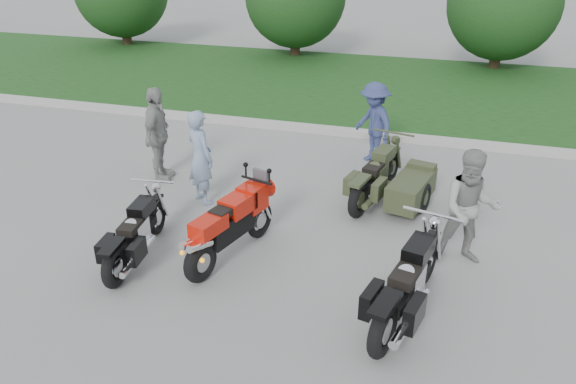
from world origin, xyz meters
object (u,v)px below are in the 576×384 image
(person_stripe, at_px, (200,157))
(person_grey, at_px, (470,208))
(person_denim, at_px, (374,123))
(sportbike_red, at_px, (229,225))
(cruiser_left, at_px, (134,237))
(cruiser_sidecar, at_px, (396,185))
(cruiser_right, at_px, (406,288))
(person_back, at_px, (158,135))

(person_stripe, relative_size, person_grey, 0.97)
(person_denim, bearing_deg, sportbike_red, -62.10)
(cruiser_left, relative_size, person_grey, 1.18)
(sportbike_red, distance_m, cruiser_sidecar, 3.32)
(person_grey, relative_size, person_denim, 1.05)
(cruiser_right, bearing_deg, person_back, 162.62)
(sportbike_red, height_order, cruiser_sidecar, sportbike_red)
(sportbike_red, height_order, person_grey, person_grey)
(sportbike_red, relative_size, cruiser_sidecar, 0.91)
(person_stripe, relative_size, person_denim, 1.02)
(person_stripe, bearing_deg, person_grey, -154.18)
(person_grey, bearing_deg, cruiser_left, -172.99)
(cruiser_left, height_order, person_stripe, person_stripe)
(person_back, bearing_deg, person_grey, -113.22)
(cruiser_right, bearing_deg, sportbike_red, 178.80)
(cruiser_right, relative_size, cruiser_sidecar, 1.06)
(person_denim, bearing_deg, cruiser_sidecar, -23.27)
(cruiser_left, bearing_deg, person_back, 104.85)
(person_stripe, relative_size, person_back, 0.94)
(person_stripe, bearing_deg, cruiser_right, -176.55)
(cruiser_left, distance_m, person_stripe, 2.18)
(cruiser_sidecar, height_order, person_grey, person_grey)
(cruiser_right, distance_m, person_back, 5.98)
(cruiser_left, bearing_deg, sportbike_red, 12.87)
(sportbike_red, bearing_deg, cruiser_sidecar, 64.42)
(person_back, bearing_deg, person_stripe, -129.16)
(person_denim, bearing_deg, cruiser_left, -73.73)
(cruiser_right, height_order, person_grey, person_grey)
(sportbike_red, distance_m, person_grey, 3.56)
(cruiser_sidecar, distance_m, person_denim, 2.12)
(sportbike_red, xyz_separation_m, cruiser_left, (-1.35, -0.46, -0.17))
(person_grey, xyz_separation_m, person_back, (-5.84, 1.42, 0.03))
(person_grey, height_order, person_back, person_back)
(cruiser_left, xyz_separation_m, person_grey, (4.78, 1.39, 0.48))
(person_stripe, height_order, person_denim, person_stripe)
(person_stripe, distance_m, person_denim, 3.85)
(cruiser_left, relative_size, person_stripe, 1.21)
(cruiser_left, height_order, person_back, person_back)
(cruiser_left, bearing_deg, person_grey, 10.47)
(person_grey, bearing_deg, cruiser_right, -122.99)
(cruiser_sidecar, height_order, person_stripe, person_stripe)
(cruiser_left, bearing_deg, person_denim, 54.01)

